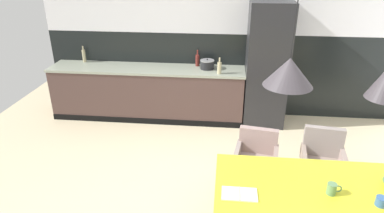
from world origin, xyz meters
name	(u,v)px	position (x,y,z in m)	size (l,w,h in m)	color
back_wall_splashback_dark	(227,74)	(0.00, 2.86, 0.72)	(6.29, 0.12, 1.44)	black
kitchen_counter	(148,93)	(-1.36, 2.50, 0.45)	(3.31, 0.63, 0.91)	#4A3632
refrigerator_column	(267,66)	(0.63, 2.50, 1.01)	(0.66, 0.60, 2.02)	#232326
dining_table	(315,191)	(0.82, -0.26, 0.70)	(1.81, 0.94, 0.74)	gold
armchair_far_side	(257,153)	(0.38, 0.65, 0.50)	(0.55, 0.54, 0.77)	gray
armchair_by_stool	(323,155)	(1.15, 0.70, 0.50)	(0.54, 0.53, 0.80)	gray
open_book	(239,194)	(0.14, -0.42, 0.75)	(0.31, 0.19, 0.02)	white
mug_short_terracotta	(332,189)	(0.94, -0.33, 0.79)	(0.13, 0.08, 0.11)	#5B8456
mug_dark_espresso	(382,201)	(1.31, -0.44, 0.78)	(0.13, 0.09, 0.08)	#335B93
cooking_pot	(207,64)	(-0.33, 2.55, 0.98)	(0.23, 0.23, 0.17)	black
bottle_spice_small	(84,56)	(-2.52, 2.72, 1.02)	(0.06, 0.06, 0.28)	tan
bottle_oil_tall	(197,60)	(-0.51, 2.69, 1.01)	(0.07, 0.07, 0.28)	maroon
bottle_wine_green	(219,68)	(-0.13, 2.32, 1.01)	(0.07, 0.07, 0.27)	tan
pendant_lamp_over_table_near	(289,72)	(0.46, -0.23, 1.81)	(0.39, 0.39, 1.13)	black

